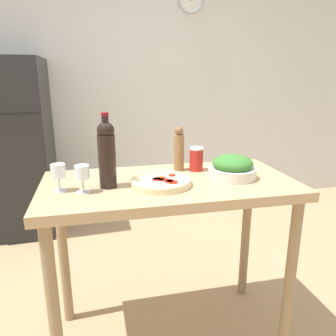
% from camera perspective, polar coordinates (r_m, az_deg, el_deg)
% --- Properties ---
extents(ground_plane, '(14.00, 14.00, 0.00)m').
position_cam_1_polar(ground_plane, '(2.15, 0.21, -26.78)').
color(ground_plane, tan).
extents(wall_back, '(6.40, 0.08, 2.60)m').
position_cam_1_polar(wall_back, '(3.62, -7.27, 13.31)').
color(wall_back, silver).
rests_on(wall_back, ground_plane).
extents(refrigerator, '(0.65, 0.71, 1.61)m').
position_cam_1_polar(refrigerator, '(3.36, -25.25, 3.16)').
color(refrigerator, black).
rests_on(refrigerator, ground_plane).
extents(prep_counter, '(1.28, 0.63, 0.94)m').
position_cam_1_polar(prep_counter, '(1.71, 0.24, -6.37)').
color(prep_counter, tan).
rests_on(prep_counter, ground_plane).
extents(wine_bottle, '(0.08, 0.08, 0.36)m').
position_cam_1_polar(wine_bottle, '(1.56, -10.62, 2.58)').
color(wine_bottle, black).
rests_on(wine_bottle, prep_counter).
extents(wine_glass_near, '(0.07, 0.07, 0.13)m').
position_cam_1_polar(wine_glass_near, '(1.53, -14.72, -0.95)').
color(wine_glass_near, silver).
rests_on(wine_glass_near, prep_counter).
extents(wine_glass_far, '(0.07, 0.07, 0.13)m').
position_cam_1_polar(wine_glass_far, '(1.58, -18.56, -0.75)').
color(wine_glass_far, silver).
rests_on(wine_glass_far, prep_counter).
extents(pepper_mill, '(0.06, 0.06, 0.25)m').
position_cam_1_polar(pepper_mill, '(1.82, 1.92, 3.23)').
color(pepper_mill, olive).
rests_on(pepper_mill, prep_counter).
extents(salad_bowl, '(0.25, 0.25, 0.12)m').
position_cam_1_polar(salad_bowl, '(1.74, 11.14, 0.06)').
color(salad_bowl, silver).
rests_on(salad_bowl, prep_counter).
extents(homemade_pizza, '(0.30, 0.30, 0.04)m').
position_cam_1_polar(homemade_pizza, '(1.60, -1.20, -2.34)').
color(homemade_pizza, beige).
rests_on(homemade_pizza, prep_counter).
extents(salt_canister, '(0.08, 0.08, 0.13)m').
position_cam_1_polar(salt_canister, '(1.84, 4.94, 1.59)').
color(salt_canister, '#B2231E').
rests_on(salt_canister, prep_counter).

